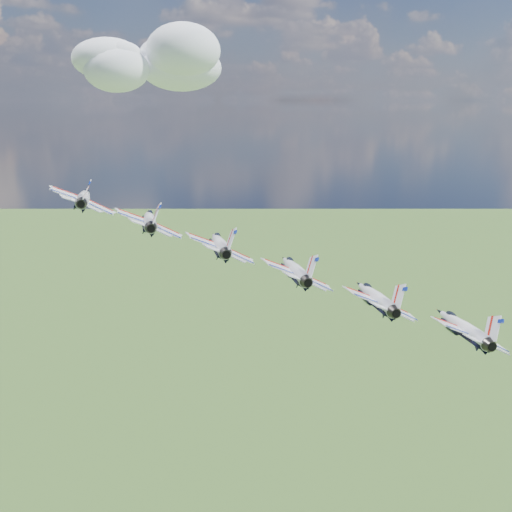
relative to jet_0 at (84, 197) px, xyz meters
name	(u,v)px	position (x,y,z in m)	size (l,w,h in m)	color
cloud_far	(150,59)	(52.34, 179.37, 29.66)	(53.21, 41.81, 20.90)	white
jet_0	(84,197)	(0.00, 0.00, 0.00)	(8.88, 13.15, 3.93)	white
jet_1	(149,219)	(7.43, -6.95, -2.48)	(8.88, 13.15, 3.93)	white
jet_2	(219,243)	(14.85, -13.90, -4.95)	(8.88, 13.15, 3.93)	silver
jet_3	(294,269)	(22.28, -20.85, -7.43)	(8.88, 13.15, 3.93)	silver
jet_4	(375,297)	(29.71, -27.80, -9.91)	(8.88, 13.15, 3.93)	white
jet_5	(462,327)	(37.13, -34.75, -12.38)	(8.88, 13.15, 3.93)	white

